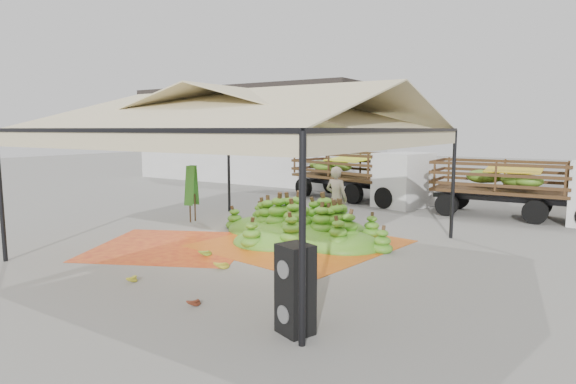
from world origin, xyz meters
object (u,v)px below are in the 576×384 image
Objects in this scene: truck_left at (363,170)px; speaker_stack at (295,289)px; vendor at (336,199)px; truck_right at (531,183)px; banana_heap at (302,218)px.

speaker_stack is at bearing -55.25° from truck_left.
vendor is 0.33× the size of truck_right.
truck_right is (4.60, 5.28, 0.26)m from vendor.
banana_heap is 1.49m from vendor.
banana_heap is 0.82× the size of truck_left.
truck_left reaches higher than truck_right.
truck_left is (-4.66, 12.82, 0.62)m from speaker_stack.
vendor is 0.30× the size of truck_left.
banana_heap is at bearing -127.49° from truck_right.
speaker_stack is (3.17, -5.40, 0.11)m from banana_heap.
truck_left is at bearing 131.06° from speaker_stack.
speaker_stack is 7.36m from vendor.
speaker_stack is 12.21m from truck_right.
truck_right is at bearing 53.42° from banana_heap.
speaker_stack is 0.23× the size of truck_right.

